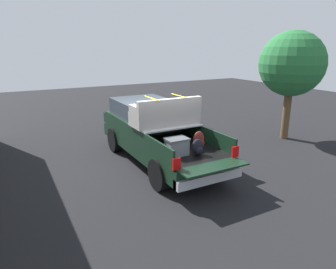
{
  "coord_description": "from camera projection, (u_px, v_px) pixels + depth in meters",
  "views": [
    {
      "loc": [
        -8.27,
        4.2,
        3.66
      ],
      "look_at": [
        -0.6,
        0.0,
        1.1
      ],
      "focal_mm": 32.37,
      "sensor_mm": 36.0,
      "label": 1
    }
  ],
  "objects": [
    {
      "name": "ground_plane",
      "position": [
        159.0,
        162.0,
        9.92
      ],
      "size": [
        40.0,
        40.0,
        0.0
      ],
      "primitive_type": "plane",
      "color": "black"
    },
    {
      "name": "pickup_truck",
      "position": [
        154.0,
        131.0,
        9.97
      ],
      "size": [
        6.05,
        2.06,
        2.23
      ],
      "color": "black",
      "rests_on": "ground_plane"
    },
    {
      "name": "tree_background",
      "position": [
        292.0,
        64.0,
        11.69
      ],
      "size": [
        2.51,
        2.51,
        4.26
      ],
      "color": "brown",
      "rests_on": "ground_plane"
    }
  ]
}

